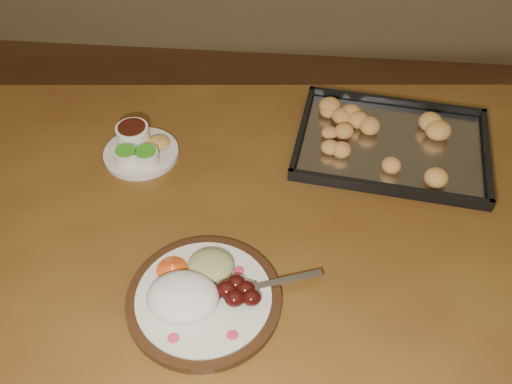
# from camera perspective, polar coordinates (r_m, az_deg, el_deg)

# --- Properties ---
(dining_table) EXTENTS (1.57, 1.03, 0.75)m
(dining_table) POSITION_cam_1_polar(r_m,az_deg,el_deg) (1.21, -1.19, -5.66)
(dining_table) COLOR brown
(dining_table) RESTS_ON ground
(dinner_plate) EXTENTS (0.34, 0.27, 0.06)m
(dinner_plate) POSITION_cam_1_polar(r_m,az_deg,el_deg) (1.01, -5.63, -10.16)
(dinner_plate) COLOR black
(dinner_plate) RESTS_ON dining_table
(condiment_saucer) EXTENTS (0.16, 0.16, 0.06)m
(condiment_saucer) POSITION_cam_1_polar(r_m,az_deg,el_deg) (1.28, -11.65, 4.37)
(condiment_saucer) COLOR silver
(condiment_saucer) RESTS_ON dining_table
(baking_tray) EXTENTS (0.45, 0.36, 0.04)m
(baking_tray) POSITION_cam_1_polar(r_m,az_deg,el_deg) (1.31, 13.45, 4.81)
(baking_tray) COLOR black
(baking_tray) RESTS_ON dining_table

